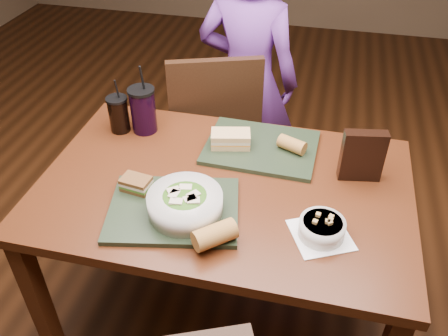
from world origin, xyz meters
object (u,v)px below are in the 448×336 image
Objects in this scene: dining_table at (224,203)px; baguette_near at (215,235)px; salad_bowl at (185,202)px; sandwich_near at (136,184)px; soup_bowl at (322,228)px; baguette_far at (292,145)px; tray_near at (174,210)px; cup_berry at (143,110)px; chip_bag at (362,156)px; cup_cola at (119,114)px; sandwich_far at (231,139)px; diner at (248,81)px; chair_far at (221,132)px; tray_far at (261,147)px.

baguette_near is at bearing -81.92° from dining_table.
sandwich_near is at bearing 160.26° from salad_bowl.
baguette_far is at bearing 109.24° from soup_bowl.
tray_near reaches higher than dining_table.
cup_berry reaches higher than chip_bag.
salad_bowl is at bearing -46.25° from cup_cola.
cup_cola is (-0.47, 0.03, 0.03)m from sandwich_far.
tray_near is 0.17m from sandwich_near.
diner is 0.70m from baguette_far.
salad_bowl is 0.40m from sandwich_far.
chair_far is 0.85m from chip_bag.
diner is at bearing 105.47° from tray_far.
chip_bag reaches higher than baguette_far.
salad_bowl reaches higher than baguette_far.
dining_table is 8.04× the size of sandwich_far.
baguette_near is at bearing -34.94° from tray_near.
tray_near is 0.40m from sandwich_far.
diner is 1.01m from sandwich_near.
chip_bag is at bearing 28.92° from tray_near.
tray_far is at bearing 156.22° from chip_bag.
baguette_far reaches higher than sandwich_near.
tray_far is at bearing -0.24° from cup_cola.
tray_near is (-0.13, -0.18, 0.10)m from dining_table.
baguette_far is (0.49, 0.35, 0.00)m from sandwich_near.
soup_bowl is at bearing -70.76° from baguette_far.
dining_table is at bearing 98.08° from baguette_near.
chip_bag is (0.54, 0.33, 0.04)m from salad_bowl.
chair_far is at bearing 81.27° from sandwich_near.
salad_bowl reaches higher than baguette_near.
soup_bowl is 0.34m from chip_bag.
diner reaches higher than cup_berry.
diner is at bearing 71.29° from chair_far.
tray_far is 2.60× the size of sandwich_far.
sandwich_near is (-0.63, 0.06, 0.01)m from soup_bowl.
dining_table is 0.41m from soup_bowl.
sandwich_near is 0.56× the size of chip_bag.
sandwich_far is at bearing 97.40° from baguette_near.
diner is 6.11× the size of soup_bowl.
sandwich_far is (-0.02, 0.21, 0.14)m from dining_table.
tray_near is at bearing -179.69° from soup_bowl.
chip_bag is (0.11, 0.32, 0.06)m from soup_bowl.
salad_bowl is at bearing -112.27° from tray_far.
tray_near is 0.56m from cup_cola.
soup_bowl is at bearing -26.64° from dining_table.
cup_berry reaches higher than sandwich_near.
sandwich_near is at bearing -98.73° from chair_far.
diner is 3.35× the size of tray_near.
salad_bowl is 0.43m from soup_bowl.
cup_berry is 1.51× the size of chip_bag.
dining_table is 6.78× the size of chip_bag.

